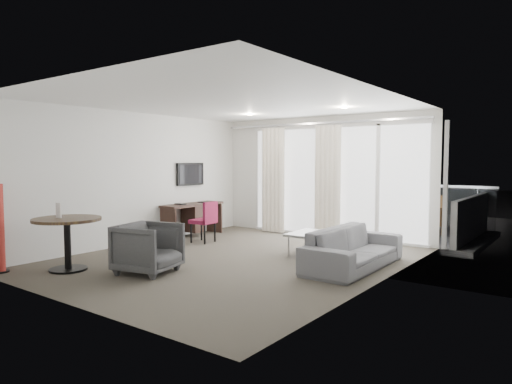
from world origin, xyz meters
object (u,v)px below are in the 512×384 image
Objects in this scene: round_table at (68,244)px; rattan_chair_b at (427,215)px; desk at (193,220)px; desk_chair at (203,222)px; rattan_chair_a at (388,216)px; coffee_table at (316,244)px; tub_armchair at (148,248)px; sofa at (354,248)px.

rattan_chair_b is (3.41, 6.56, 0.04)m from round_table.
round_table is at bearing -78.48° from desk.
desk_chair is (0.71, -0.42, 0.06)m from desk.
desk is at bearing -132.83° from rattan_chair_a.
round_table is 1.16× the size of coffee_table.
desk is 1.86× the size of tub_armchair.
coffee_table is 1.04m from sofa.
rattan_chair_b is (3.39, 3.62, 0.02)m from desk_chair.
desk is 0.72× the size of sofa.
rattan_chair_b reaches higher than desk.
desk is 3.29m from tub_armchair.
desk is 1.73× the size of rattan_chair_b.
rattan_chair_a is (0.16, 3.02, 0.21)m from coffee_table.
round_table is at bearing -127.77° from coffee_table.
desk is 5.20m from rattan_chair_b.
rattan_chair_b is at bearing 30.45° from rattan_chair_a.
rattan_chair_b is (4.10, 3.19, 0.08)m from desk.
coffee_table is (3.17, -0.16, -0.16)m from desk.
round_table is at bearing 128.75° from sofa.
rattan_chair_a is at bearing -142.13° from rattan_chair_b.
desk_chair is at bearing 10.96° from tub_armchair.
desk reaches higher than coffee_table.
tub_armchair is at bearing -117.91° from coffee_table.
desk_chair is 3.38m from sofa.
tub_armchair is 0.95× the size of coffee_table.
desk_chair reaches higher than coffee_table.
rattan_chair_b reaches higher than rattan_chair_a.
sofa is at bearing -9.28° from desk_chair.
round_table is (0.69, -3.37, 0.04)m from desk.
tub_armchair is at bearing -56.90° from desk.
tub_armchair is (1.09, -2.33, -0.05)m from desk_chair.
rattan_chair_a reaches higher than sofa.
rattan_chair_a reaches higher than round_table.
desk is at bearing 81.09° from sofa.
rattan_chair_a reaches higher than desk.
desk_chair is at bearing -30.93° from desk.
rattan_chair_b is at bearing -35.22° from tub_armchair.
round_table is 1.13× the size of rattan_chair_b.
coffee_table is at bearing -91.48° from rattan_chair_b.
sofa is at bearing 38.75° from round_table.
rattan_chair_a is at bearing 86.92° from coffee_table.
desk_chair is 4.96m from rattan_chair_b.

